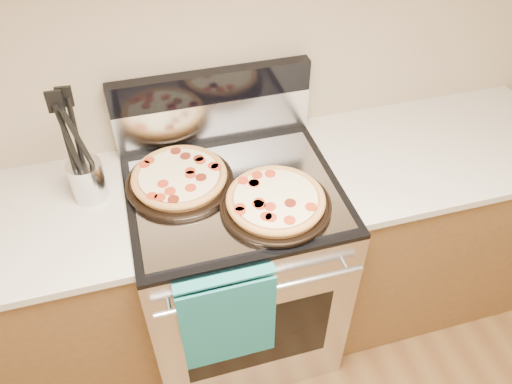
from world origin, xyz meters
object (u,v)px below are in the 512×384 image
object	(u,v)px
utensil_crock	(88,180)
pepperoni_pizza_front	(276,202)
pepperoni_pizza_back	(180,178)
range_body	(237,270)

from	to	relation	value
utensil_crock	pepperoni_pizza_front	bearing A→B (deg)	-22.13
pepperoni_pizza_back	range_body	bearing A→B (deg)	-21.25
pepperoni_pizza_front	utensil_crock	bearing A→B (deg)	157.87
utensil_crock	range_body	bearing A→B (deg)	-12.62
pepperoni_pizza_back	pepperoni_pizza_front	world-z (taller)	same
pepperoni_pizza_back	utensil_crock	world-z (taller)	utensil_crock
pepperoni_pizza_back	pepperoni_pizza_front	size ratio (longest dim) A/B	1.01
range_body	pepperoni_pizza_front	bearing A→B (deg)	-49.78
pepperoni_pizza_front	pepperoni_pizza_back	bearing A→B (deg)	145.04
range_body	utensil_crock	world-z (taller)	utensil_crock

